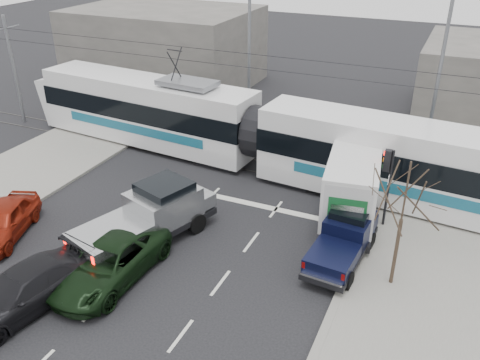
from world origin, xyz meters
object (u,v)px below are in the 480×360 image
at_px(navy_pickup, 344,238).
at_px(dark_car, 22,291).
at_px(box_truck, 352,189).
at_px(traffic_signal, 388,172).
at_px(red_car, 3,221).
at_px(street_lamp_far, 247,46).
at_px(silver_pickup, 150,215).
at_px(tram, 259,133).
at_px(bare_tree, 405,197).
at_px(green_car, 110,262).
at_px(street_lamp_near, 435,75).

xyz_separation_m(navy_pickup, dark_car, (-9.53, -7.51, -0.22)).
bearing_deg(box_truck, traffic_signal, -11.35).
bearing_deg(red_car, street_lamp_far, 56.29).
relative_size(silver_pickup, dark_car, 1.33).
bearing_deg(red_car, tram, 34.62).
xyz_separation_m(bare_tree, dark_car, (-11.60, -6.54, -3.04)).
bearing_deg(silver_pickup, street_lamp_far, 115.92).
bearing_deg(dark_car, box_truck, 61.37).
bearing_deg(navy_pickup, bare_tree, -20.59).
bearing_deg(street_lamp_far, box_truck, -45.56).
relative_size(tram, navy_pickup, 6.07).
height_order(traffic_signal, street_lamp_far, street_lamp_far).
height_order(navy_pickup, green_car, navy_pickup).
distance_m(street_lamp_near, dark_car, 21.74).
bearing_deg(red_car, traffic_signal, 6.42).
bearing_deg(tram, traffic_signal, -19.11).
relative_size(green_car, dark_car, 1.04).
relative_size(street_lamp_far, box_truck, 1.37).
relative_size(street_lamp_near, red_car, 2.05).
height_order(bare_tree, traffic_signal, bare_tree).
distance_m(bare_tree, red_car, 16.47).
xyz_separation_m(bare_tree, street_lamp_far, (-11.79, 13.50, 1.32)).
relative_size(box_truck, green_car, 1.21).
xyz_separation_m(bare_tree, green_car, (-9.86, -3.92, -3.04)).
relative_size(bare_tree, dark_car, 0.96).
bearing_deg(traffic_signal, dark_car, -134.83).
height_order(bare_tree, dark_car, bare_tree).
relative_size(street_lamp_far, green_car, 1.66).
xyz_separation_m(bare_tree, street_lamp_near, (-0.29, 11.50, 1.32)).
relative_size(street_lamp_far, dark_car, 1.73).
relative_size(red_car, dark_car, 0.84).
relative_size(bare_tree, street_lamp_far, 0.56).
height_order(bare_tree, navy_pickup, bare_tree).
bearing_deg(bare_tree, box_truck, 121.99).
height_order(bare_tree, red_car, bare_tree).
height_order(bare_tree, box_truck, bare_tree).
bearing_deg(traffic_signal, street_lamp_far, 138.28).
bearing_deg(bare_tree, street_lamp_far, 131.12).
relative_size(traffic_signal, street_lamp_far, 0.40).
bearing_deg(street_lamp_near, traffic_signal, -96.41).
xyz_separation_m(box_truck, red_car, (-13.28, -7.46, -0.82)).
bearing_deg(tram, green_car, -92.62).
bearing_deg(dark_car, street_lamp_near, 69.72).
xyz_separation_m(tram, navy_pickup, (6.28, -6.27, -1.13)).
xyz_separation_m(bare_tree, tram, (-8.35, 7.24, -1.69)).
relative_size(box_truck, dark_car, 1.26).
bearing_deg(box_truck, dark_car, -138.40).
xyz_separation_m(bare_tree, box_truck, (-2.55, 4.08, -2.22)).
bearing_deg(bare_tree, traffic_signal, 105.76).
relative_size(bare_tree, box_truck, 0.76).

